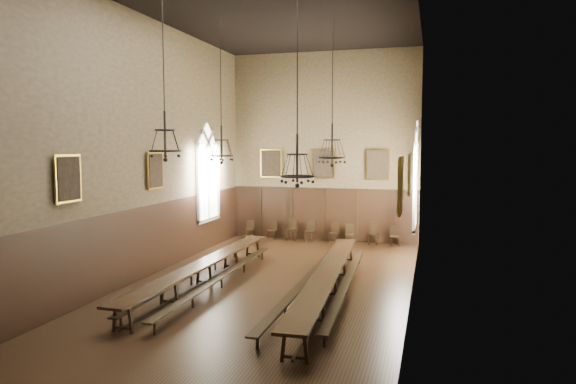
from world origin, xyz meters
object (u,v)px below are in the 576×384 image
at_px(bench_left_inner, 222,280).
at_px(bench_left_outer, 191,277).
at_px(table_left, 204,274).
at_px(chair_0, 250,233).
at_px(chair_4, 334,236).
at_px(chair_7, 395,240).
at_px(bench_right_outer, 346,286).
at_px(chandelier_back_left, 221,147).
at_px(table_right, 327,284).
at_px(chair_3, 310,235).
at_px(chair_5, 350,238).
at_px(chandelier_back_right, 332,149).
at_px(chandelier_front_left, 165,140).
at_px(chair_2, 292,234).
at_px(bench_right_inner, 306,285).
at_px(chair_1, 272,233).
at_px(chandelier_front_right, 297,162).
at_px(chair_6, 373,238).

bearing_deg(bench_left_inner, bench_left_outer, 176.39).
xyz_separation_m(table_left, chair_0, (-1.51, 8.56, -0.13)).
relative_size(chair_4, chair_7, 1.01).
distance_m(bench_right_outer, chandelier_back_left, 6.71).
xyz_separation_m(table_right, chair_3, (-2.62, 8.78, -0.12)).
xyz_separation_m(chair_0, chair_5, (4.99, -0.11, 0.01)).
bearing_deg(chandelier_back_right, bench_right_outer, -66.88).
height_order(chandelier_back_left, chandelier_front_left, same).
distance_m(chair_2, chandelier_front_left, 11.61).
height_order(chair_2, chair_4, chair_2).
distance_m(chair_5, chandelier_back_right, 7.50).
distance_m(bench_right_inner, chandelier_back_left, 5.95).
height_order(table_right, bench_right_outer, table_right).
bearing_deg(chair_1, chair_4, 0.07).
distance_m(chair_4, chandelier_back_left, 8.32).
bearing_deg(table_left, chair_3, 79.68).
distance_m(bench_left_inner, chandelier_back_right, 5.75).
distance_m(chandelier_back_left, chandelier_front_right, 6.27).
height_order(bench_right_outer, chair_4, chair_4).
height_order(chair_6, chandelier_back_right, chandelier_back_right).
bearing_deg(table_left, chair_2, 85.85).
xyz_separation_m(bench_left_inner, bench_right_inner, (2.76, 0.13, 0.02)).
distance_m(chair_1, chair_2, 1.00).
height_order(chair_2, chandelier_front_right, chandelier_front_right).
xyz_separation_m(chair_3, chandelier_back_right, (2.25, -6.28, 4.17)).
distance_m(bench_right_inner, chandelier_front_right, 4.75).
relative_size(chandelier_back_left, chandelier_front_right, 0.93).
xyz_separation_m(chandelier_back_right, chandelier_front_left, (-3.92, -4.40, 0.27)).
bearing_deg(chandelier_front_right, chair_1, 110.65).
height_order(table_right, chair_5, chair_5).
relative_size(bench_left_outer, bench_right_inner, 0.92).
height_order(table_left, chair_0, chair_0).
height_order(chair_7, chandelier_back_left, chandelier_back_left).
bearing_deg(chair_4, chair_2, -165.51).
xyz_separation_m(bench_left_outer, bench_right_outer, (5.09, 0.30, 0.00)).
xyz_separation_m(table_right, chair_6, (0.40, 8.80, -0.11)).
relative_size(bench_right_outer, chair_4, 10.16).
xyz_separation_m(chair_7, chandelier_front_left, (-5.68, -10.62, 4.46)).
bearing_deg(bench_left_outer, chandelier_front_right, -31.60).
relative_size(chair_7, chandelier_front_left, 0.19).
distance_m(chandelier_back_right, chandelier_front_left, 5.90).
height_order(chair_1, chair_4, same).
xyz_separation_m(table_left, chandelier_back_left, (-0.20, 2.01, 4.14)).
bearing_deg(chandelier_front_left, bench_left_inner, 68.17).
distance_m(bench_right_outer, chair_3, 8.87).
xyz_separation_m(chair_5, chandelier_back_right, (0.32, -6.21, 4.19)).
distance_m(bench_right_inner, chandelier_front_left, 6.08).
relative_size(chair_4, chair_5, 1.01).
height_order(chair_1, chandelier_back_right, chandelier_back_right).
relative_size(bench_right_outer, chandelier_front_left, 1.95).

